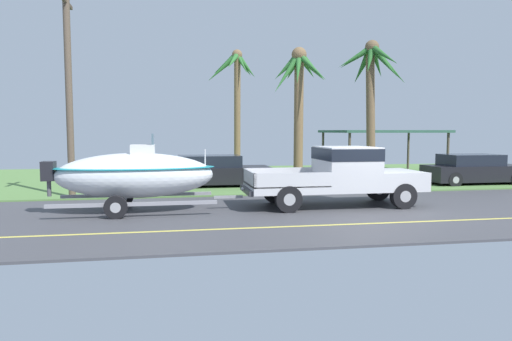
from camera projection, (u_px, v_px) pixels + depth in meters
ground at (302, 182)px, 22.53m from camera, size 36.00×22.00×0.11m
pickup_truck_towing at (345, 173)px, 15.26m from camera, size 5.87×2.13×1.92m
boat_on_trailer at (135, 175)px, 14.07m from camera, size 5.87×2.30×2.35m
parked_sedan_near at (213, 172)px, 20.31m from camera, size 4.74×1.81×1.38m
parked_sedan_far at (473, 170)px, 21.28m from camera, size 4.43×1.84×1.38m
carport_awning at (382, 132)px, 26.79m from camera, size 6.09×4.77×2.47m
palm_tree_near_left at (372, 78)px, 20.48m from camera, size 3.13×3.46×6.36m
palm_tree_near_right at (299, 85)px, 20.45m from camera, size 2.66×3.21×6.04m
palm_tree_mid at (235, 81)px, 26.35m from camera, size 3.01×3.55×6.95m
utility_pole at (69, 89)px, 16.63m from camera, size 0.24×1.80×7.52m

